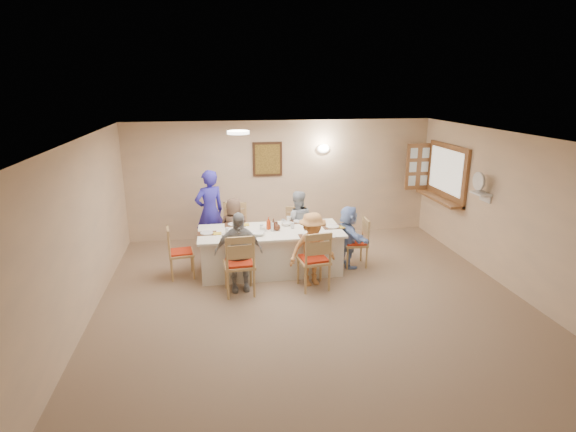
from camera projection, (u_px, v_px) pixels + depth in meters
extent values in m
plane|color=#887057|center=(316.00, 309.00, 6.68)|extent=(7.00, 7.00, 0.00)
plane|color=beige|center=(281.00, 179.00, 9.64)|extent=(6.50, 0.00, 6.50)
plane|color=beige|center=(435.00, 390.00, 3.02)|extent=(6.50, 0.00, 6.50)
plane|color=beige|center=(74.00, 242.00, 5.82)|extent=(0.00, 7.00, 7.00)
plane|color=beige|center=(526.00, 219.00, 6.83)|extent=(0.00, 7.00, 7.00)
plane|color=white|center=(320.00, 140.00, 5.97)|extent=(7.00, 7.00, 0.00)
cube|color=#3F2716|center=(267.00, 159.00, 9.44)|extent=(0.62, 0.04, 0.72)
cube|color=black|center=(268.00, 159.00, 9.41)|extent=(0.52, 0.02, 0.62)
ellipsoid|color=white|center=(323.00, 149.00, 9.54)|extent=(0.26, 0.09, 0.18)
cylinder|color=white|center=(238.00, 132.00, 7.25)|extent=(0.36, 0.36, 0.05)
cube|color=brown|center=(447.00, 173.00, 9.03)|extent=(0.06, 1.50, 1.15)
cube|color=brown|center=(439.00, 198.00, 9.16)|extent=(0.30, 1.50, 0.05)
cube|color=brown|center=(418.00, 167.00, 9.71)|extent=(0.55, 0.04, 1.00)
cube|color=white|center=(481.00, 193.00, 7.77)|extent=(0.22, 0.36, 0.03)
cube|color=white|center=(271.00, 251.00, 7.96)|extent=(2.51, 1.06, 0.76)
imported|color=brown|center=(235.00, 229.00, 8.45)|extent=(0.68, 0.53, 1.19)
imported|color=#A1ABB7|center=(297.00, 224.00, 8.62)|extent=(0.71, 0.59, 1.28)
imported|color=#9D9D9D|center=(239.00, 252.00, 7.15)|extent=(0.78, 0.36, 1.31)
imported|color=#D7924F|center=(312.00, 249.00, 7.34)|extent=(0.99, 0.79, 1.24)
imported|color=#92B2F2|center=(348.00, 236.00, 8.13)|extent=(1.16, 0.66, 1.14)
imported|color=#312BB8|center=(210.00, 212.00, 8.76)|extent=(0.91, 0.87, 1.65)
cube|color=#472B19|center=(237.00, 240.00, 7.36)|extent=(0.34, 0.25, 0.01)
cylinder|color=white|center=(237.00, 239.00, 7.36)|extent=(0.24, 0.24, 0.01)
cube|color=gold|center=(249.00, 240.00, 7.34)|extent=(0.15, 0.15, 0.01)
cube|color=#472B19|center=(309.00, 236.00, 7.55)|extent=(0.33, 0.25, 0.01)
cylinder|color=white|center=(309.00, 235.00, 7.55)|extent=(0.22, 0.22, 0.01)
cube|color=gold|center=(320.00, 236.00, 7.53)|extent=(0.14, 0.14, 0.01)
cube|color=#472B19|center=(235.00, 225.00, 8.16)|extent=(0.37, 0.28, 0.01)
cylinder|color=white|center=(235.00, 224.00, 8.15)|extent=(0.26, 0.26, 0.02)
cube|color=gold|center=(245.00, 225.00, 8.14)|extent=(0.15, 0.15, 0.01)
cube|color=#472B19|center=(300.00, 222.00, 8.34)|extent=(0.36, 0.27, 0.01)
cylinder|color=white|center=(300.00, 221.00, 8.34)|extent=(0.23, 0.23, 0.01)
cube|color=gold|center=(310.00, 221.00, 8.32)|extent=(0.13, 0.13, 0.01)
cube|color=#472B19|center=(207.00, 233.00, 7.68)|extent=(0.33, 0.24, 0.01)
cylinder|color=white|center=(207.00, 233.00, 7.68)|extent=(0.22, 0.22, 0.01)
cube|color=gold|center=(217.00, 233.00, 7.66)|extent=(0.13, 0.13, 0.01)
cube|color=#472B19|center=(333.00, 227.00, 8.03)|extent=(0.35, 0.26, 0.01)
cylinder|color=white|center=(333.00, 226.00, 8.02)|extent=(0.24, 0.24, 0.01)
cube|color=gold|center=(343.00, 227.00, 8.01)|extent=(0.14, 0.14, 0.01)
imported|color=white|center=(225.00, 237.00, 7.39)|extent=(0.17, 0.17, 0.09)
imported|color=white|center=(289.00, 219.00, 8.38)|extent=(0.15, 0.15, 0.09)
imported|color=white|center=(259.00, 234.00, 7.60)|extent=(0.27, 0.27, 0.05)
imported|color=white|center=(287.00, 224.00, 8.12)|extent=(0.30, 0.30, 0.06)
imported|color=#BB3610|center=(269.00, 223.00, 7.87)|extent=(0.11, 0.11, 0.23)
imported|color=#502615|center=(274.00, 224.00, 7.89)|extent=(0.15, 0.15, 0.19)
imported|color=#502615|center=(277.00, 226.00, 7.83)|extent=(0.13, 0.13, 0.16)
cylinder|color=silver|center=(262.00, 227.00, 7.86)|extent=(0.06, 0.06, 0.10)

